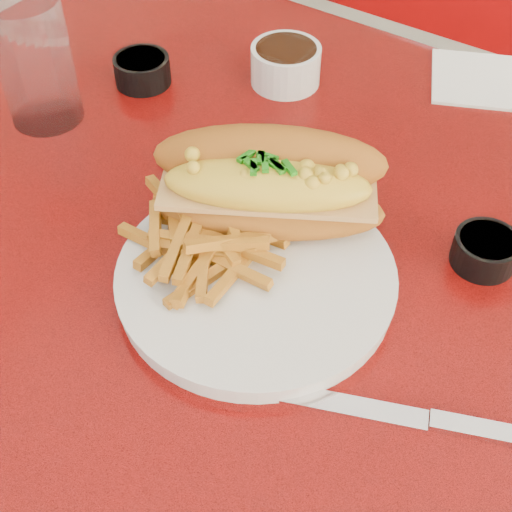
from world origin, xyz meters
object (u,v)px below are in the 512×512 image
Objects in this scene: booth_bench_far at (495,170)px; knife at (415,418)px; mac_hoagie at (268,184)px; sauce_cup_right at (485,250)px; sauce_cup_left at (142,69)px; gravy_ramekin at (286,64)px; dinner_plate at (256,278)px; water_tumbler at (35,62)px; diner_table at (302,332)px; fork at (299,220)px.

booth_bench_far reaches higher than knife.
mac_hoagie is 3.05× the size of sauce_cup_right.
sauce_cup_left is 1.10× the size of sauce_cup_right.
mac_hoagie is 2.23× the size of gravy_ramekin.
dinner_plate is 1.91× the size of water_tumbler.
sauce_cup_right is (0.15, 0.06, 0.18)m from diner_table.
knife is (0.21, -0.11, -0.06)m from mac_hoagie.
diner_table is 0.33m from gravy_ramekin.
fork is 1.86× the size of sauce_cup_right.
dinner_plate is at bearing -94.05° from mac_hoagie.
booth_bench_far reaches higher than dinner_plate.
sauce_cup_left is 0.61× the size of water_tumbler.
sauce_cup_left is at bearing 146.99° from dinner_plate.
water_tumbler is at bearing -131.38° from gravy_ramekin.
dinner_plate reaches higher than knife.
dinner_plate is at bearing 144.75° from knife.
dinner_plate is (-0.01, -0.90, 0.49)m from booth_bench_far.
sauce_cup_left is (-0.14, -0.10, -0.01)m from gravy_ramekin.
dinner_plate is 1.22× the size of knife.
booth_bench_far is at bearing 74.78° from gravy_ramekin.
sauce_cup_left is at bearing -145.36° from gravy_ramekin.
booth_bench_far is at bearing 79.25° from knife.
water_tumbler is 0.55m from knife.
gravy_ramekin is at bearing 20.69° from fork.
gravy_ramekin is at bearing 48.62° from water_tumbler.
dinner_plate is at bearing -33.01° from sauce_cup_left.
gravy_ramekin is (-0.16, 0.21, 0.19)m from diner_table.
dinner_plate is 0.09m from mac_hoagie.
sauce_cup_right is at bearing -78.36° from booth_bench_far.
dinner_plate is 3.11× the size of sauce_cup_left.
dinner_plate is 3.44× the size of sauce_cup_right.
sauce_cup_left reaches higher than knife.
mac_hoagie reaches higher than dinner_plate.
fork is 1.68× the size of sauce_cup_left.
mac_hoagie is 1.09× the size of knife.
gravy_ramekin is at bearing 127.86° from diner_table.
sauce_cup_right is 0.19m from knife.
booth_bench_far is 8.02× the size of fork.
gravy_ramekin is (-0.15, 0.22, 0.01)m from fork.
water_tumbler reaches higher than dinner_plate.
knife is (0.34, -0.34, -0.02)m from gravy_ramekin.
diner_table is at bearing -90.00° from booth_bench_far.
knife is at bearing -36.60° from diner_table.
booth_bench_far reaches higher than mac_hoagie.
mac_hoagie is 0.25m from knife.
gravy_ramekin is 0.76× the size of water_tumbler.
mac_hoagie is (-0.04, -0.83, 0.54)m from booth_bench_far.
booth_bench_far is 0.80m from gravy_ramekin.
sauce_cup_right is (0.19, 0.08, -0.04)m from mac_hoagie.
booth_bench_far is 4.34× the size of dinner_plate.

